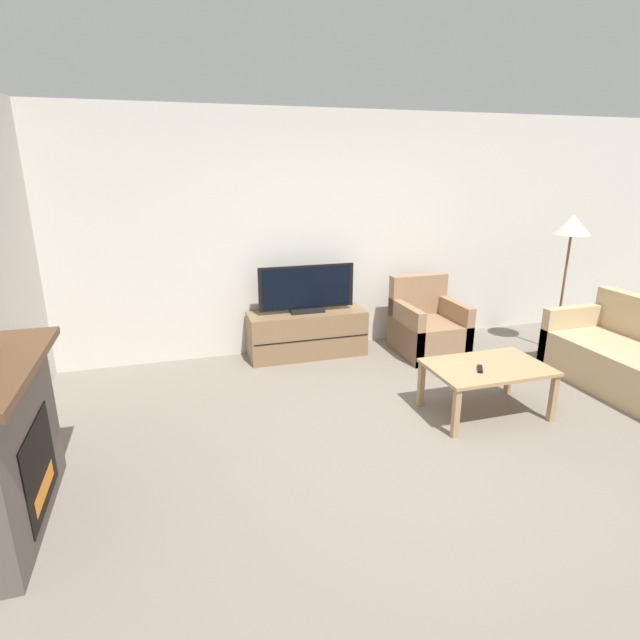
{
  "coord_description": "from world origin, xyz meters",
  "views": [
    {
      "loc": [
        -1.75,
        -3.04,
        2.1
      ],
      "look_at": [
        -0.58,
        0.82,
        0.85
      ],
      "focal_mm": 28.0,
      "sensor_mm": 36.0,
      "label": 1
    }
  ],
  "objects_px": {
    "armchair": "(427,329)",
    "floor_lamp": "(572,231)",
    "tv": "(307,291)",
    "remote": "(480,369)",
    "coffee_table": "(487,371)",
    "tv_stand": "(307,334)"
  },
  "relations": [
    {
      "from": "tv_stand",
      "to": "coffee_table",
      "type": "distance_m",
      "value": 2.14
    },
    {
      "from": "tv_stand",
      "to": "remote",
      "type": "bearing_deg",
      "value": -62.09
    },
    {
      "from": "tv_stand",
      "to": "tv",
      "type": "relative_size",
      "value": 1.22
    },
    {
      "from": "tv_stand",
      "to": "floor_lamp",
      "type": "relative_size",
      "value": 0.84
    },
    {
      "from": "tv_stand",
      "to": "armchair",
      "type": "height_order",
      "value": "armchair"
    },
    {
      "from": "remote",
      "to": "floor_lamp",
      "type": "bearing_deg",
      "value": 64.24
    },
    {
      "from": "armchair",
      "to": "floor_lamp",
      "type": "relative_size",
      "value": 0.55
    },
    {
      "from": "tv_stand",
      "to": "armchair",
      "type": "xyz_separation_m",
      "value": [
        1.36,
        -0.32,
        0.03
      ]
    },
    {
      "from": "remote",
      "to": "floor_lamp",
      "type": "relative_size",
      "value": 0.09
    },
    {
      "from": "tv_stand",
      "to": "floor_lamp",
      "type": "bearing_deg",
      "value": -13.42
    },
    {
      "from": "tv",
      "to": "armchair",
      "type": "xyz_separation_m",
      "value": [
        1.36,
        -0.32,
        -0.48
      ]
    },
    {
      "from": "coffee_table",
      "to": "floor_lamp",
      "type": "xyz_separation_m",
      "value": [
        1.76,
        1.13,
        1.01
      ]
    },
    {
      "from": "coffee_table",
      "to": "floor_lamp",
      "type": "bearing_deg",
      "value": 32.85
    },
    {
      "from": "tv",
      "to": "remote",
      "type": "relative_size",
      "value": 7.34
    },
    {
      "from": "armchair",
      "to": "coffee_table",
      "type": "distance_m",
      "value": 1.53
    },
    {
      "from": "armchair",
      "to": "floor_lamp",
      "type": "xyz_separation_m",
      "value": [
        1.51,
        -0.37,
        1.12
      ]
    },
    {
      "from": "tv_stand",
      "to": "floor_lamp",
      "type": "xyz_separation_m",
      "value": [
        2.88,
        -0.69,
        1.14
      ]
    },
    {
      "from": "armchair",
      "to": "remote",
      "type": "xyz_separation_m",
      "value": [
        -0.36,
        -1.57,
        0.18
      ]
    },
    {
      "from": "tv",
      "to": "floor_lamp",
      "type": "bearing_deg",
      "value": -13.38
    },
    {
      "from": "tv",
      "to": "coffee_table",
      "type": "distance_m",
      "value": 2.17
    },
    {
      "from": "remote",
      "to": "floor_lamp",
      "type": "distance_m",
      "value": 2.42
    },
    {
      "from": "tv",
      "to": "armchair",
      "type": "bearing_deg",
      "value": -13.06
    }
  ]
}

